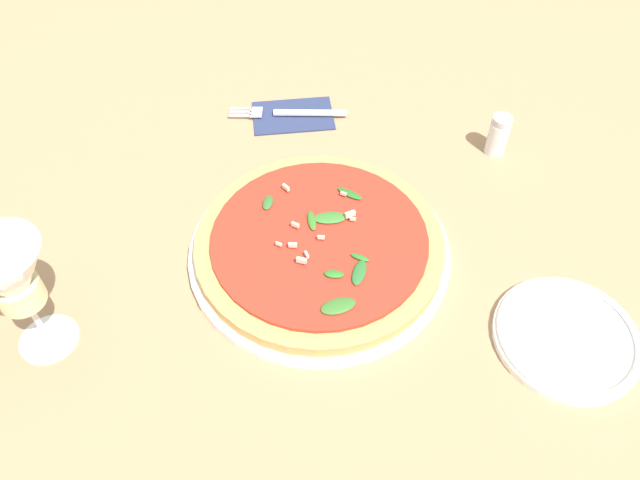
{
  "coord_description": "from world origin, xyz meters",
  "views": [
    {
      "loc": [
        0.19,
        0.52,
        0.66
      ],
      "look_at": [
        -0.0,
        0.02,
        0.03
      ],
      "focal_mm": 35.0,
      "sensor_mm": 36.0,
      "label": 1
    }
  ],
  "objects_px": {
    "shaker_pepper": "(498,135)",
    "wine_glass": "(12,281)",
    "side_plate_white": "(567,336)",
    "pizza_arugula_main": "(320,246)",
    "fork": "(289,113)"
  },
  "relations": [
    {
      "from": "shaker_pepper",
      "to": "wine_glass",
      "type": "bearing_deg",
      "value": 8.73
    },
    {
      "from": "wine_glass",
      "to": "side_plate_white",
      "type": "xyz_separation_m",
      "value": [
        -0.59,
        0.23,
        -0.11
      ]
    },
    {
      "from": "pizza_arugula_main",
      "to": "wine_glass",
      "type": "distance_m",
      "value": 0.37
    },
    {
      "from": "pizza_arugula_main",
      "to": "fork",
      "type": "xyz_separation_m",
      "value": [
        -0.06,
        -0.3,
        -0.01
      ]
    },
    {
      "from": "wine_glass",
      "to": "fork",
      "type": "bearing_deg",
      "value": -143.8
    },
    {
      "from": "side_plate_white",
      "to": "pizza_arugula_main",
      "type": "bearing_deg",
      "value": -45.0
    },
    {
      "from": "pizza_arugula_main",
      "to": "side_plate_white",
      "type": "relative_size",
      "value": 1.98
    },
    {
      "from": "pizza_arugula_main",
      "to": "wine_glass",
      "type": "relative_size",
      "value": 2.05
    },
    {
      "from": "wine_glass",
      "to": "shaker_pepper",
      "type": "relative_size",
      "value": 2.58
    },
    {
      "from": "pizza_arugula_main",
      "to": "wine_glass",
      "type": "height_order",
      "value": "wine_glass"
    },
    {
      "from": "wine_glass",
      "to": "pizza_arugula_main",
      "type": "bearing_deg",
      "value": -178.73
    },
    {
      "from": "fork",
      "to": "side_plate_white",
      "type": "xyz_separation_m",
      "value": [
        -0.18,
        0.53,
        0.0
      ]
    },
    {
      "from": "pizza_arugula_main",
      "to": "side_plate_white",
      "type": "distance_m",
      "value": 0.33
    },
    {
      "from": "wine_glass",
      "to": "shaker_pepper",
      "type": "distance_m",
      "value": 0.71
    },
    {
      "from": "fork",
      "to": "shaker_pepper",
      "type": "xyz_separation_m",
      "value": [
        -0.28,
        0.2,
        0.03
      ]
    }
  ]
}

